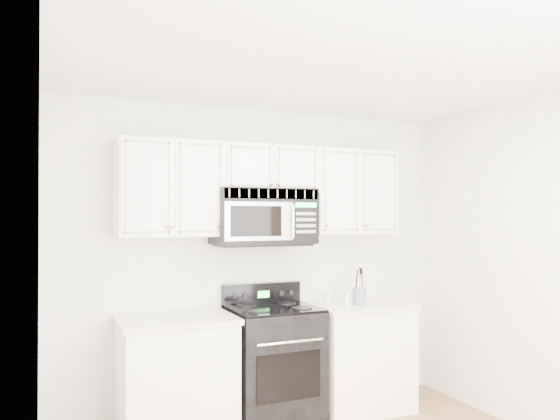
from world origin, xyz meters
TOP-DOWN VIEW (x-y plane):
  - room at (0.00, 0.00)m, footprint 3.51×3.51m
  - base_cabinet_left at (-0.80, 1.44)m, footprint 0.86×0.65m
  - base_cabinet_right at (0.80, 1.44)m, footprint 0.86×0.65m
  - range at (0.01, 1.46)m, footprint 0.70×0.64m
  - upper_cabinets at (0.00, 1.58)m, footprint 2.44×0.37m
  - microwave at (-0.05, 1.54)m, footprint 0.83×0.46m
  - utensil_crock at (0.76, 1.34)m, footprint 0.12×0.12m
  - shaker_salt at (0.53, 1.48)m, footprint 0.04×0.04m
  - shaker_pepper at (0.65, 1.36)m, footprint 0.04×0.04m

SIDE VIEW (x-z plane):
  - base_cabinet_left at x=-0.80m, z-range -0.03..0.89m
  - base_cabinet_right at x=0.80m, z-range -0.03..0.89m
  - range at x=0.01m, z-range -0.07..1.04m
  - shaker_salt at x=0.53m, z-range 0.92..1.03m
  - shaker_pepper at x=0.65m, z-range 0.92..1.03m
  - utensil_crock at x=0.76m, z-range 0.84..1.15m
  - room at x=0.00m, z-range 0.00..2.60m
  - microwave at x=-0.05m, z-range 1.45..1.91m
  - upper_cabinets at x=0.00m, z-range 1.56..2.31m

